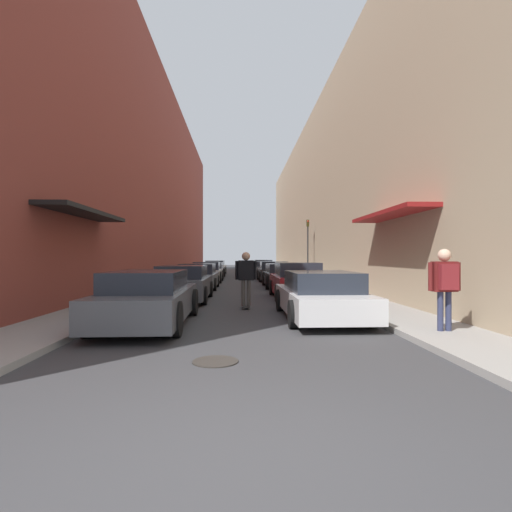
# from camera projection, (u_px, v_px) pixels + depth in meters

# --- Properties ---
(ground) EXTENTS (113.45, 113.45, 0.00)m
(ground) POSITION_uv_depth(u_px,v_px,m) (240.00, 284.00, 23.60)
(ground) COLOR #38383A
(curb_strip_left) EXTENTS (1.80, 51.57, 0.12)m
(curb_strip_left) POSITION_uv_depth(u_px,v_px,m) (183.00, 278.00, 28.58)
(curb_strip_left) COLOR gray
(curb_strip_left) RESTS_ON ground
(curb_strip_right) EXTENTS (1.80, 51.57, 0.12)m
(curb_strip_right) POSITION_uv_depth(u_px,v_px,m) (296.00, 278.00, 28.92)
(curb_strip_right) COLOR gray
(curb_strip_right) RESTS_ON ground
(building_row_left) EXTENTS (4.90, 51.57, 14.07)m
(building_row_left) POSITION_uv_depth(u_px,v_px,m) (142.00, 181.00, 28.48)
(building_row_left) COLOR brown
(building_row_left) RESTS_ON ground
(building_row_right) EXTENTS (4.90, 51.57, 11.70)m
(building_row_right) POSITION_uv_depth(u_px,v_px,m) (336.00, 199.00, 29.05)
(building_row_right) COLOR tan
(building_row_right) RESTS_ON ground
(parked_car_left_0) EXTENTS (1.91, 4.83, 1.28)m
(parked_car_left_0) POSITION_uv_depth(u_px,v_px,m) (149.00, 298.00, 9.30)
(parked_car_left_0) COLOR #515459
(parked_car_left_0) RESTS_ON ground
(parked_car_left_1) EXTENTS (1.95, 4.42, 1.29)m
(parked_car_left_1) POSITION_uv_depth(u_px,v_px,m) (183.00, 284.00, 14.54)
(parked_car_left_1) COLOR #515459
(parked_car_left_1) RESTS_ON ground
(parked_car_left_2) EXTENTS (1.98, 4.08, 1.26)m
(parked_car_left_2) POSITION_uv_depth(u_px,v_px,m) (198.00, 277.00, 19.92)
(parked_car_left_2) COLOR gray
(parked_car_left_2) RESTS_ON ground
(parked_car_left_3) EXTENTS (1.92, 4.13, 1.28)m
(parked_car_left_3) POSITION_uv_depth(u_px,v_px,m) (207.00, 272.00, 25.32)
(parked_car_left_3) COLOR silver
(parked_car_left_3) RESTS_ON ground
(parked_car_left_4) EXTENTS (1.88, 4.75, 1.19)m
(parked_car_left_4) POSITION_uv_depth(u_px,v_px,m) (212.00, 270.00, 30.49)
(parked_car_left_4) COLOR #232326
(parked_car_left_4) RESTS_ON ground
(parked_car_left_5) EXTENTS (1.91, 4.26, 1.27)m
(parked_car_left_5) POSITION_uv_depth(u_px,v_px,m) (215.00, 268.00, 36.46)
(parked_car_left_5) COLOR silver
(parked_car_left_5) RESTS_ON ground
(parked_car_right_0) EXTENTS (1.98, 4.69, 1.22)m
(parked_car_right_0) POSITION_uv_depth(u_px,v_px,m) (320.00, 296.00, 10.31)
(parked_car_right_0) COLOR silver
(parked_car_right_0) RESTS_ON ground
(parked_car_right_1) EXTENTS (1.88, 4.29, 1.38)m
(parked_car_right_1) POSITION_uv_depth(u_px,v_px,m) (296.00, 281.00, 15.43)
(parked_car_right_1) COLOR maroon
(parked_car_right_1) RESTS_ON ground
(parked_car_right_2) EXTENTS (1.87, 4.68, 1.25)m
(parked_car_right_2) POSITION_uv_depth(u_px,v_px,m) (282.00, 276.00, 20.89)
(parked_car_right_2) COLOR #232326
(parked_car_right_2) RESTS_ON ground
(parked_car_right_3) EXTENTS (2.06, 4.55, 1.30)m
(parked_car_right_3) POSITION_uv_depth(u_px,v_px,m) (273.00, 271.00, 26.63)
(parked_car_right_3) COLOR #232326
(parked_car_right_3) RESTS_ON ground
(parked_car_right_4) EXTENTS (2.08, 4.30, 1.24)m
(parked_car_right_4) POSITION_uv_depth(u_px,v_px,m) (266.00, 269.00, 32.18)
(parked_car_right_4) COLOR gray
(parked_car_right_4) RESTS_ON ground
(parked_car_right_5) EXTENTS (1.90, 4.20, 1.33)m
(parked_car_right_5) POSITION_uv_depth(u_px,v_px,m) (263.00, 267.00, 37.08)
(parked_car_right_5) COLOR black
(parked_car_right_5) RESTS_ON ground
(skateboarder) EXTENTS (0.67, 0.78, 1.75)m
(skateboarder) POSITION_uv_depth(u_px,v_px,m) (246.00, 274.00, 12.37)
(skateboarder) COLOR black
(skateboarder) RESTS_ON ground
(manhole_cover) EXTENTS (0.70, 0.70, 0.02)m
(manhole_cover) POSITION_uv_depth(u_px,v_px,m) (215.00, 361.00, 6.06)
(manhole_cover) COLOR #332D28
(manhole_cover) RESTS_ON ground
(traffic_light) EXTENTS (0.16, 0.22, 3.94)m
(traffic_light) POSITION_uv_depth(u_px,v_px,m) (308.00, 243.00, 26.26)
(traffic_light) COLOR #2D2D2D
(traffic_light) RESTS_ON curb_strip_right
(pedestrian) EXTENTS (0.66, 0.36, 1.64)m
(pedestrian) POSITION_uv_depth(u_px,v_px,m) (445.00, 280.00, 7.94)
(pedestrian) COLOR #2D3351
(pedestrian) RESTS_ON curb_strip_right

